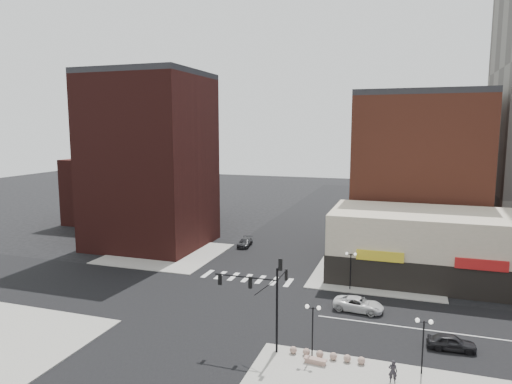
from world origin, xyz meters
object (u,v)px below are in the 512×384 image
(street_lamp_ne, at_px, (351,261))
(stone_bench, at_px, (315,361))
(dark_sedan_north, at_px, (245,243))
(traffic_signal, at_px, (267,290))
(white_suv, at_px, (358,304))
(street_lamp_se_b, at_px, (424,332))
(street_lamp_se_a, at_px, (313,317))
(pedestrian, at_px, (393,371))
(dark_sedan_east, at_px, (451,342))

(street_lamp_ne, bearing_deg, stone_bench, -91.86)
(street_lamp_ne, xyz_separation_m, dark_sedan_north, (-17.22, 13.79, -2.68))
(traffic_signal, height_order, white_suv, traffic_signal)
(street_lamp_se_b, xyz_separation_m, dark_sedan_north, (-24.22, 29.79, -2.68))
(stone_bench, bearing_deg, street_lamp_se_b, 12.18)
(white_suv, distance_m, stone_bench, 11.66)
(traffic_signal, relative_size, stone_bench, 4.45)
(street_lamp_se_a, xyz_separation_m, street_lamp_ne, (1.00, 16.00, 0.00))
(traffic_signal, distance_m, pedestrian, 10.80)
(street_lamp_se_b, xyz_separation_m, dark_sedan_east, (2.37, 4.79, -2.65))
(pedestrian, bearing_deg, traffic_signal, -12.36)
(street_lamp_se_a, bearing_deg, street_lamp_se_b, 0.00)
(traffic_signal, relative_size, street_lamp_se_b, 1.87)
(dark_sedan_east, bearing_deg, street_lamp_ne, 37.10)
(stone_bench, bearing_deg, pedestrian, -4.33)
(white_suv, distance_m, pedestrian, 12.88)
(street_lamp_ne, distance_m, white_suv, 6.28)
(traffic_signal, relative_size, dark_sedan_north, 1.85)
(dark_sedan_north, relative_size, pedestrian, 2.52)
(street_lamp_se_b, distance_m, street_lamp_ne, 17.46)
(street_lamp_ne, height_order, white_suv, street_lamp_ne)
(traffic_signal, bearing_deg, street_lamp_ne, 73.25)
(traffic_signal, xyz_separation_m, stone_bench, (4.21, -1.17, -4.63))
(street_lamp_se_a, xyz_separation_m, white_suv, (2.47, 10.48, -2.62))
(street_lamp_ne, relative_size, stone_bench, 2.38)
(street_lamp_ne, bearing_deg, street_lamp_se_b, -66.37)
(traffic_signal, height_order, street_lamp_se_a, traffic_signal)
(stone_bench, bearing_deg, dark_sedan_north, 123.06)
(white_suv, distance_m, dark_sedan_north, 26.87)
(street_lamp_se_b, relative_size, street_lamp_ne, 1.00)
(street_lamp_se_a, relative_size, street_lamp_ne, 1.00)
(street_lamp_se_a, bearing_deg, street_lamp_ne, 86.42)
(dark_sedan_north, bearing_deg, white_suv, -51.68)
(pedestrian, bearing_deg, street_lamp_se_b, -136.54)
(street_lamp_ne, xyz_separation_m, stone_bench, (-0.55, -17.00, -2.96))
(traffic_signal, xyz_separation_m, dark_sedan_north, (-12.45, 29.62, -4.35))
(street_lamp_ne, xyz_separation_m, white_suv, (1.47, -5.52, -2.62))
(street_lamp_se_a, xyz_separation_m, pedestrian, (6.05, -1.88, -2.34))
(dark_sedan_north, distance_m, stone_bench, 35.01)
(traffic_signal, relative_size, white_suv, 1.62)
(dark_sedan_east, distance_m, pedestrian, 7.96)
(street_lamp_se_a, relative_size, dark_sedan_east, 1.11)
(street_lamp_se_a, height_order, dark_sedan_north, street_lamp_se_a)
(white_suv, xyz_separation_m, dark_sedan_east, (7.90, -5.69, -0.03))
(dark_sedan_east, bearing_deg, dark_sedan_north, 43.96)
(street_lamp_se_a, distance_m, street_lamp_se_b, 8.00)
(dark_sedan_east, bearing_deg, white_suv, 51.44)
(street_lamp_se_a, relative_size, white_suv, 0.87)
(dark_sedan_east, xyz_separation_m, pedestrian, (-4.32, -6.68, 0.32))
(dark_sedan_north, distance_m, pedestrian, 38.72)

